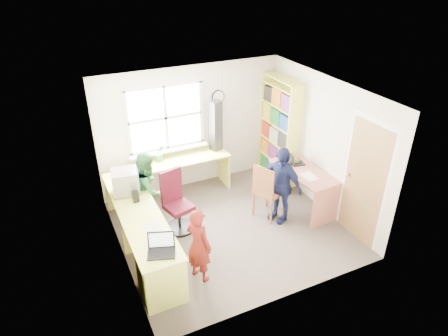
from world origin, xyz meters
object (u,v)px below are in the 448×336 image
laptop_right (294,160)px  cd_tower (216,126)px  swivel_chair (176,204)px  laptop_left (161,247)px  bookshelf (279,133)px  person_navy (281,185)px  wooden_chair (267,190)px  potted_plant (160,153)px  person_green (149,189)px  person_red (199,245)px  crt_monitor (125,182)px  l_desk (160,237)px  right_desk (303,181)px

laptop_right → cd_tower: size_ratio=0.37×
swivel_chair → laptop_left: swivel_chair is taller
bookshelf → swivel_chair: 2.63m
cd_tower → person_navy: size_ratio=0.71×
wooden_chair → person_navy: person_navy is taller
bookshelf → potted_plant: bookshelf is taller
wooden_chair → person_green: size_ratio=0.77×
cd_tower → person_red: bearing=-135.1°
bookshelf → wooden_chair: bearing=-129.0°
wooden_chair → laptop_left: (-2.18, -0.98, 0.25)m
cd_tower → bookshelf: bearing=-30.1°
laptop_right → person_green: size_ratio=0.27×
bookshelf → wooden_chair: 1.54m
crt_monitor → laptop_left: (0.08, -1.61, -0.14)m
crt_monitor → person_navy: 2.56m
l_desk → wooden_chair: (2.03, 0.32, 0.11)m
wooden_chair → person_red: bearing=-173.4°
laptop_left → person_red: size_ratio=0.37×
swivel_chair → potted_plant: potted_plant is taller
swivel_chair → laptop_right: (2.26, -0.05, 0.35)m
person_green → person_navy: size_ratio=0.97×
potted_plant → person_navy: (1.61, -1.60, -0.22)m
bookshelf → laptop_left: bearing=-145.7°
crt_monitor → laptop_right: size_ratio=1.24×
person_red → person_green: (-0.25, 1.58, 0.09)m
bookshelf → potted_plant: bearing=172.6°
wooden_chair → laptop_right: 0.85m
wooden_chair → bookshelf: bearing=29.2°
swivel_chair → person_red: (-0.10, -1.26, 0.13)m
crt_monitor → right_desk: bearing=-2.8°
swivel_chair → laptop_right: swivel_chair is taller
bookshelf → crt_monitor: (-3.18, -0.52, -0.05)m
right_desk → bookshelf: bearing=77.7°
potted_plant → swivel_chair: bearing=-94.7°
bookshelf → laptop_right: bookshelf is taller
wooden_chair → laptop_left: size_ratio=2.40×
right_desk → cd_tower: (-1.05, 1.47, 0.69)m
person_green → right_desk: bearing=-80.4°
wooden_chair → person_green: person_green is taller
person_green → bookshelf: bearing=-56.4°
right_desk → swivel_chair: (-2.27, 0.38, -0.09)m
cd_tower → person_green: 1.85m
cd_tower → person_green: (-1.58, -0.77, -0.57)m
potted_plant → right_desk: bearing=-33.7°
cd_tower → swivel_chair: bearing=-154.1°
wooden_chair → cd_tower: bearing=79.8°
crt_monitor → laptop_left: size_ratio=1.05×
bookshelf → swivel_chair: bookshelf is taller
l_desk → swivel_chair: (0.50, 0.71, 0.00)m
laptop_left → person_navy: (2.35, 0.83, -0.11)m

